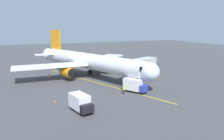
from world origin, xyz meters
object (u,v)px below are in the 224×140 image
Objects in this scene: box_truck_near_nose at (81,103)px; safety_cone_nose_right at (153,74)px; airplane at (89,61)px; box_truck_starboard_side at (135,85)px; jet_bridge at (138,65)px; safety_cone_nose_left at (55,101)px; ground_crew_loader at (124,90)px; baggage_cart_portside at (104,61)px; ground_crew_marshaller at (133,85)px; ground_crew_wing_walker at (49,77)px; safety_cone_wing_port at (160,79)px.

box_truck_near_nose is 30.16m from safety_cone_nose_right.
airplane is 16.69m from box_truck_starboard_side.
jet_bridge is 20.45× the size of safety_cone_nose_left.
ground_crew_loader is 35.82m from baggage_cart_portside.
ground_crew_marshaller is 3.11× the size of safety_cone_nose_left.
safety_cone_nose_right is (-5.36, 22.03, -0.38)m from baggage_cart_portside.
box_truck_near_nose is (13.06, 7.86, 0.50)m from ground_crew_marshaller.
safety_cone_nose_right is (-11.95, -12.05, -1.11)m from box_truck_starboard_side.
ground_crew_marshaller is at bearing 52.38° from jet_bridge.
ground_crew_wing_walker is at bearing -7.82° from safety_cone_nose_right.
ground_crew_marshaller reaches higher than safety_cone_wing_port.
safety_cone_wing_port is (1.60, 5.49, 0.00)m from safety_cone_nose_right.
ground_crew_loader is at bearing 38.42° from ground_crew_marshaller.
baggage_cart_portside is 0.53× the size of box_truck_starboard_side.
airplane is at bearing -69.41° from ground_crew_marshaller.
baggage_cart_portside reaches higher than safety_cone_nose_right.
box_truck_starboard_side is 9.00× the size of safety_cone_nose_left.
ground_crew_loader is at bearing 10.77° from box_truck_starboard_side.
airplane is at bearing -42.72° from jet_bridge.
ground_crew_marshaller is 15.25m from box_truck_near_nose.
airplane is 22.59× the size of ground_crew_marshaller.
ground_crew_marshaller is 0.65× the size of baggage_cart_portside.
ground_crew_marshaller is 0.35× the size of box_truck_near_nose.
ground_crew_marshaller is at bearing 79.47° from baggage_cart_portside.
box_truck_near_nose is at bearing 36.10° from safety_cone_nose_right.
box_truck_near_nose is 44.10m from baggage_cart_portside.
box_truck_starboard_side reaches higher than ground_crew_loader.
ground_crew_marshaller reaches higher than baggage_cart_portside.
ground_crew_marshaller reaches higher than safety_cone_nose_right.
safety_cone_wing_port is at bearing -151.57° from ground_crew_loader.
safety_cone_nose_left is at bearing -2.07° from ground_crew_loader.
ground_crew_loader is 0.65× the size of baggage_cart_portside.
jet_bridge is at bearing -133.11° from ground_crew_loader.
baggage_cart_portside is 4.81× the size of safety_cone_wing_port.
ground_crew_marshaller is (-5.15, 13.71, -3.12)m from airplane.
ground_crew_loader is (3.36, 2.67, 0.00)m from ground_crew_marshaller.
airplane reaches higher than safety_cone_nose_right.
ground_crew_loader is 3.11× the size of safety_cone_nose_right.
box_truck_starboard_side reaches higher than safety_cone_wing_port.
box_truck_starboard_side is at bearing 105.80° from airplane.
box_truck_starboard_side is (-14.27, 15.65, 0.50)m from ground_crew_wing_walker.
safety_cone_nose_right is at bearing 172.18° from ground_crew_wing_walker.
ground_crew_loader is 2.80m from box_truck_starboard_side.
box_truck_near_nose is at bearing 31.05° from ground_crew_marshaller.
safety_cone_nose_right is at bearing -138.78° from ground_crew_marshaller.
ground_crew_loader is 3.11× the size of safety_cone_nose_left.
airplane is at bearing -13.05° from safety_cone_nose_right.
safety_cone_nose_left is (2.97, -5.65, -1.11)m from box_truck_near_nose.
box_truck_near_nose is 25.87m from safety_cone_wing_port.
airplane is at bearing -110.14° from box_truck_near_nose.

